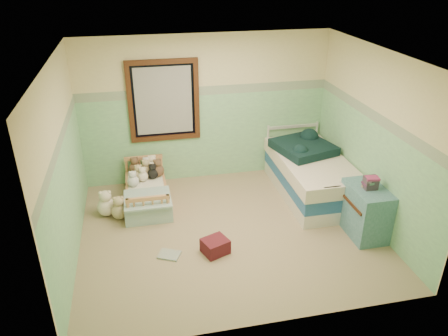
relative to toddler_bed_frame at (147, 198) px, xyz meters
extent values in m
cube|color=gray|center=(1.11, -1.05, -0.09)|extent=(4.20, 3.60, 0.02)
cube|color=silver|center=(1.11, -1.05, 2.43)|extent=(4.20, 3.60, 0.02)
cube|color=beige|center=(1.11, 0.75, 1.17)|extent=(4.20, 0.04, 2.50)
cube|color=beige|center=(1.11, -2.85, 1.17)|extent=(4.20, 0.04, 2.50)
cube|color=beige|center=(-0.99, -1.05, 1.17)|extent=(0.04, 3.60, 2.50)
cube|color=beige|center=(3.21, -1.05, 1.17)|extent=(0.04, 3.60, 2.50)
cube|color=#72AB81|center=(1.11, 0.74, 0.67)|extent=(4.20, 0.01, 1.50)
cube|color=#4B7253|center=(1.11, 0.74, 1.49)|extent=(4.20, 0.01, 0.15)
cube|color=#35170D|center=(0.41, 0.71, 1.37)|extent=(1.16, 0.06, 1.36)
cube|color=#BABAB8|center=(0.41, 0.72, 1.37)|extent=(0.92, 0.01, 1.12)
cube|color=#B97243|center=(0.00, 0.00, 0.00)|extent=(0.64, 1.28, 0.16)
cube|color=white|center=(0.00, 0.00, 0.14)|extent=(0.59, 1.23, 0.12)
cube|color=#609AC6|center=(0.00, -0.40, 0.22)|extent=(0.70, 0.64, 0.03)
sphere|color=brown|center=(-0.15, 0.50, 0.31)|extent=(0.21, 0.21, 0.21)
sphere|color=silver|center=(0.05, 0.50, 0.30)|extent=(0.19, 0.19, 0.19)
sphere|color=tan|center=(-0.10, 0.28, 0.29)|extent=(0.18, 0.18, 0.18)
sphere|color=black|center=(0.13, 0.28, 0.29)|extent=(0.18, 0.18, 0.18)
sphere|color=#F5E6CA|center=(-0.62, -0.24, 0.06)|extent=(0.28, 0.28, 0.28)
sphere|color=tan|center=(-0.43, -0.38, 0.04)|extent=(0.25, 0.25, 0.25)
cube|color=silver|center=(2.66, -0.28, 0.03)|extent=(0.98, 1.95, 0.22)
cube|color=#1A5686|center=(2.66, -0.28, 0.25)|extent=(0.98, 1.95, 0.22)
cube|color=beige|center=(2.66, -0.28, 0.47)|extent=(1.01, 1.99, 0.22)
cube|color=black|center=(2.61, 0.02, 0.65)|extent=(1.03, 1.07, 0.14)
cube|color=#376970|center=(2.97, -1.50, 0.29)|extent=(0.46, 0.74, 0.74)
cube|color=#462B28|center=(2.97, -1.51, 0.74)|extent=(0.18, 0.14, 0.18)
cube|color=maroon|center=(0.82, -1.50, 0.02)|extent=(0.40, 0.38, 0.20)
cube|color=#E9CE4E|center=(0.21, -1.45, -0.07)|extent=(0.34, 0.31, 0.03)
sphere|color=brown|center=(0.22, 0.34, 0.31)|extent=(0.21, 0.21, 0.21)
sphere|color=#F5E6CA|center=(-0.04, 0.22, 0.29)|extent=(0.17, 0.17, 0.17)
sphere|color=silver|center=(-0.19, 0.07, 0.29)|extent=(0.18, 0.18, 0.18)
sphere|color=#F5E6CA|center=(0.14, 0.34, 0.29)|extent=(0.18, 0.18, 0.18)
sphere|color=#F5E6CA|center=(0.14, 0.51, 0.31)|extent=(0.21, 0.21, 0.21)
sphere|color=tan|center=(0.03, 0.40, 0.30)|extent=(0.20, 0.20, 0.20)
camera|label=1|loc=(-0.04, -6.13, 3.52)|focal=34.71mm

